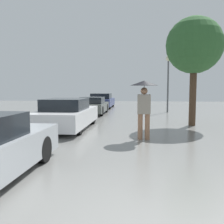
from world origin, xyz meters
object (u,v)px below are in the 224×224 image
object	(u,v)px
parked_car_third	(93,106)
parked_car_farthest	(102,101)
tree	(194,46)
parked_car_second	(67,114)
street_lamp	(168,72)
pedestrian	(144,96)

from	to	relation	value
parked_car_third	parked_car_farthest	world-z (taller)	parked_car_farthest
parked_car_farthest	tree	distance (m)	11.86
parked_car_second	street_lamp	xyz separation A→B (m)	(5.05, 7.65, 2.25)
pedestrian	parked_car_second	size ratio (longest dim) A/B	0.42
parked_car_third	tree	world-z (taller)	tree
tree	street_lamp	bearing A→B (deg)	93.30
pedestrian	tree	xyz separation A→B (m)	(2.27, 3.37, 2.13)
parked_car_third	parked_car_farthest	distance (m)	5.40
parked_car_second	street_lamp	world-z (taller)	street_lamp
pedestrian	parked_car_farthest	size ratio (longest dim) A/B	0.43
parked_car_third	parked_car_second	bearing A→B (deg)	-90.28
pedestrian	parked_car_farthest	xyz separation A→B (m)	(-3.31, 13.40, -0.83)
pedestrian	parked_car_third	world-z (taller)	pedestrian
parked_car_farthest	tree	bearing A→B (deg)	-60.91
parked_car_third	tree	bearing A→B (deg)	-40.72
pedestrian	tree	world-z (taller)	tree
pedestrian	parked_car_farthest	world-z (taller)	pedestrian
parked_car_third	street_lamp	bearing A→B (deg)	17.78
parked_car_third	tree	xyz separation A→B (m)	(5.39, -4.64, 3.02)
tree	street_lamp	size ratio (longest dim) A/B	1.23
parked_car_second	tree	world-z (taller)	tree
pedestrian	parked_car_second	distance (m)	3.80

